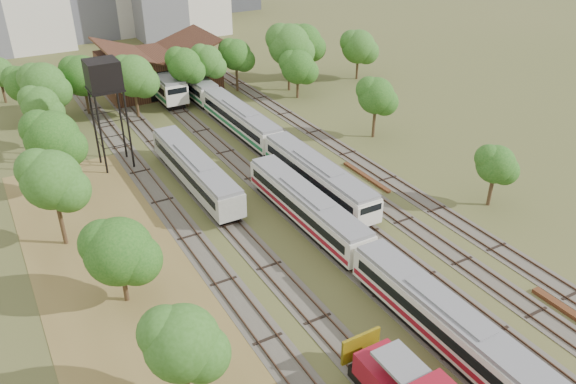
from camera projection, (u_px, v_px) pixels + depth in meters
ground at (434, 308)px, 40.83m from camera, size 240.00×240.00×0.00m
dry_grass_patch at (159, 327)px, 39.04m from camera, size 14.00×60.00×0.04m
tracks at (265, 174)px, 59.49m from camera, size 24.60×80.00×0.19m
railcar_red_set at (366, 257)px, 43.45m from camera, size 2.68×34.58×3.31m
railcar_green_set at (241, 120)px, 68.46m from camera, size 2.74×52.07×3.38m
railcar_rear at (158, 81)px, 81.00m from camera, size 3.20×16.08×3.97m
old_grey_coach at (195, 170)px, 56.27m from camera, size 2.76×18.00×3.41m
water_tower at (103, 78)px, 56.85m from camera, size 3.37×3.37×11.64m
rail_pile_far at (366, 177)px, 58.82m from camera, size 0.48×7.61×0.25m
maintenance_shed at (159, 70)px, 83.00m from camera, size 16.45×11.55×7.58m
tree_band_left at (70, 172)px, 48.50m from camera, size 8.38×74.76×8.75m
tree_band_far at (215, 59)px, 77.72m from camera, size 50.53×10.62×9.74m
tree_band_right at (353, 91)px, 69.01m from camera, size 5.28×39.76×7.39m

